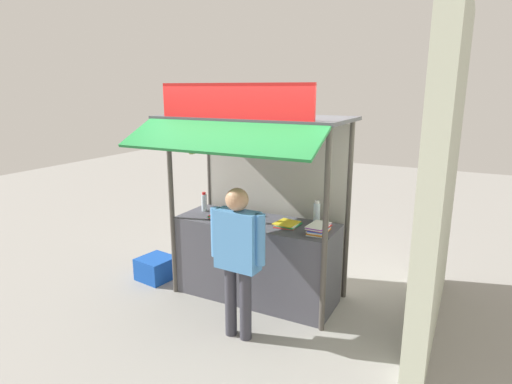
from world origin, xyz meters
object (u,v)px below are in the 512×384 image
water_bottle_mid_left (317,213)px  banana_bunch_inner_right (239,150)px  water_bottle_far_right (204,202)px  magazine_stack_center (287,224)px  magazine_stack_back_right (319,229)px  magazine_stack_mid_right (219,216)px  water_bottle_right (241,206)px  vendor_person (238,250)px  plastic_crate (156,268)px  banana_bunch_rightmost (192,148)px

water_bottle_mid_left → banana_bunch_inner_right: (-0.63, -0.68, 0.77)m
water_bottle_far_right → water_bottle_mid_left: size_ratio=0.90×
water_bottle_mid_left → magazine_stack_center: water_bottle_mid_left is taller
water_bottle_far_right → magazine_stack_back_right: size_ratio=0.76×
magazine_stack_mid_right → banana_bunch_inner_right: (0.47, -0.34, 0.87)m
water_bottle_right → magazine_stack_back_right: (1.06, -0.20, -0.06)m
vendor_person → plastic_crate: 1.95m
magazine_stack_center → magazine_stack_back_right: size_ratio=0.94×
vendor_person → water_bottle_mid_left: bearing=71.7°
magazine_stack_center → banana_bunch_rightmost: bearing=-154.4°
water_bottle_right → plastic_crate: size_ratio=0.57×
magazine_stack_center → plastic_crate: bearing=-174.3°
magazine_stack_mid_right → banana_bunch_inner_right: bearing=-35.4°
water_bottle_mid_left → magazine_stack_mid_right: bearing=-162.8°
banana_bunch_inner_right → water_bottle_right: bearing=117.7°
vendor_person → magazine_stack_mid_right: bearing=135.5°
magazine_stack_back_right → vendor_person: 0.96m
magazine_stack_back_right → magazine_stack_mid_right: bearing=-178.2°
magazine_stack_back_right → plastic_crate: (-2.20, -0.10, -0.87)m
water_bottle_far_right → water_bottle_mid_left: water_bottle_mid_left is taller
banana_bunch_rightmost → banana_bunch_inner_right: size_ratio=1.09×
magazine_stack_center → magazine_stack_mid_right: magazine_stack_mid_right is taller
water_bottle_far_right → water_bottle_right: bearing=6.4°
water_bottle_right → plastic_crate: 1.50m
water_bottle_mid_left → banana_bunch_inner_right: bearing=-132.8°
magazine_stack_center → banana_bunch_inner_right: size_ratio=1.19×
water_bottle_right → vendor_person: 1.11m
water_bottle_mid_left → banana_bunch_rightmost: size_ratio=0.98×
banana_bunch_rightmost → magazine_stack_mid_right: bearing=70.6°
magazine_stack_center → magazine_stack_back_right: bearing=-11.3°
banana_bunch_inner_right → magazine_stack_center: bearing=51.7°
banana_bunch_inner_right → water_bottle_far_right: bearing=147.4°
magazine_stack_back_right → vendor_person: (-0.56, -0.78, -0.07)m
magazine_stack_mid_right → banana_bunch_rightmost: banana_bunch_rightmost is taller
magazine_stack_mid_right → banana_bunch_rightmost: size_ratio=0.89×
vendor_person → plastic_crate: vendor_person is taller
water_bottle_mid_left → magazine_stack_center: 0.36m
water_bottle_far_right → banana_bunch_rightmost: (0.21, -0.51, 0.76)m
banana_bunch_inner_right → magazine_stack_back_right: bearing=26.3°
magazine_stack_center → vendor_person: 0.88m
water_bottle_right → plastic_crate: (-1.14, -0.30, -0.93)m
water_bottle_far_right → banana_bunch_inner_right: 1.24m
water_bottle_far_right → banana_bunch_inner_right: banana_bunch_inner_right is taller
water_bottle_right → magazine_stack_back_right: size_ratio=0.74×
water_bottle_right → water_bottle_far_right: water_bottle_far_right is taller
banana_bunch_inner_right → banana_bunch_rightmost: bearing=180.0°
water_bottle_right → water_bottle_far_right: bearing=-173.6°
banana_bunch_rightmost → vendor_person: (0.79, -0.40, -0.90)m
water_bottle_right → banana_bunch_rightmost: 1.00m
magazine_stack_back_right → banana_bunch_inner_right: 1.20m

